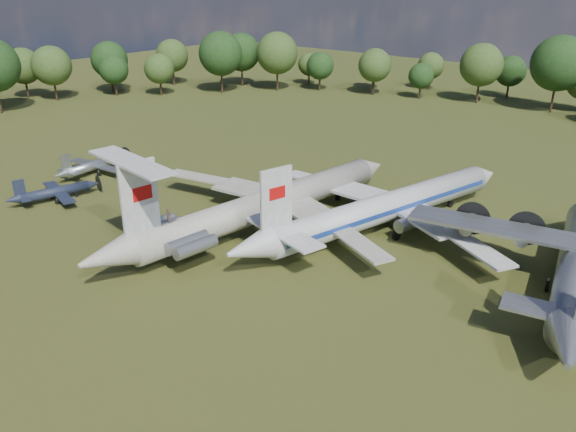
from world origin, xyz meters
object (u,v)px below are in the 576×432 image
Objects in this scene: il62_airliner at (267,209)px; small_prop_northwest at (94,167)px; tu104_jet at (387,212)px; small_prop_west at (56,194)px; person_on_il62 at (168,216)px.

il62_airliner is 3.34× the size of small_prop_northwest.
tu104_jet is at bearing 44.00° from il62_airliner.
small_prop_northwest is at bearing -152.89° from tu104_jet.
small_prop_northwest is (-34.51, -2.18, -1.35)m from il62_airliner.
small_prop_west is 8.47× the size of person_on_il62.
il62_airliner is 34.61m from small_prop_northwest.
person_on_il62 is at bearing -90.00° from il62_airliner.
tu104_jet is 45.25m from small_prop_west.
small_prop_northwest is 9.24× the size of person_on_il62.
tu104_jet is 3.47× the size of small_prop_west.
tu104_jet is 47.47m from small_prop_northwest.
person_on_il62 is (32.99, -11.47, 4.62)m from small_prop_northwest.
il62_airliner is at bearing 36.49° from small_prop_west.
person_on_il62 is (-13.13, -22.60, 3.33)m from tu104_jet.
person_on_il62 reaches higher than il62_airliner.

